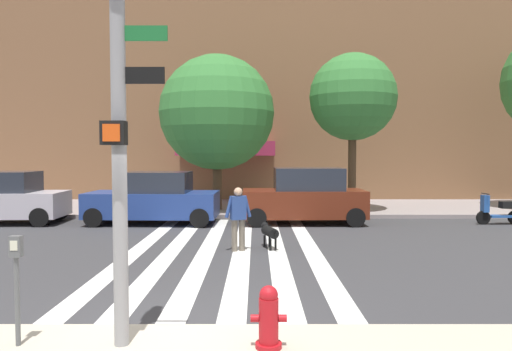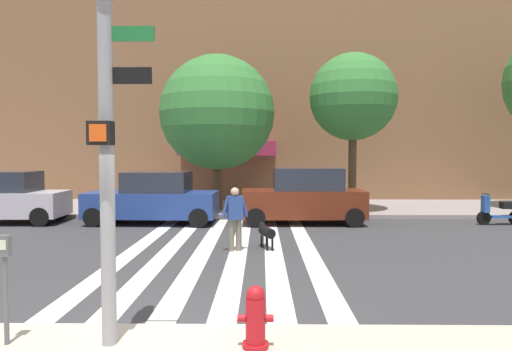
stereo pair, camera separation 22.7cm
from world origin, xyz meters
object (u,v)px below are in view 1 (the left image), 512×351
object	(u,v)px
parked_scooter	(497,211)
dog_on_leash	(267,232)
fire_hydrant	(266,318)
street_tree_middle	(350,98)
parked_car_third_in_line	(303,197)
traffic_light_pole	(115,69)
parking_meter_curbside	(14,275)
parked_car_behind_first	(152,199)
pedestrian_dog_walker	(236,215)
street_tree_nearest	(215,113)

from	to	relation	value
parked_scooter	dog_on_leash	distance (m)	9.24
fire_hydrant	street_tree_middle	xyz separation A→B (m)	(3.77, 13.37, 4.25)
street_tree_middle	parked_car_third_in_line	bearing A→B (deg)	-132.04
traffic_light_pole	parked_car_third_in_line	world-z (taller)	traffic_light_pole
parking_meter_curbside	street_tree_middle	size ratio (longest dim) A/B	0.21
traffic_light_pole	parked_car_behind_first	bearing A→B (deg)	100.31
pedestrian_dog_walker	parked_scooter	bearing A→B (deg)	26.34
parking_meter_curbside	street_tree_nearest	size ratio (longest dim) A/B	0.21
parked_car_behind_first	dog_on_leash	xyz separation A→B (m)	(3.99, -4.35, -0.44)
street_tree_middle	pedestrian_dog_walker	distance (m)	9.18
parked_car_behind_first	parked_car_third_in_line	size ratio (longest dim) A/B	1.07
dog_on_leash	fire_hydrant	bearing A→B (deg)	-91.71
street_tree_nearest	pedestrian_dog_walker	world-z (taller)	street_tree_nearest
parked_car_third_in_line	parked_car_behind_first	bearing A→B (deg)	-179.98
street_tree_nearest	pedestrian_dog_walker	size ratio (longest dim) A/B	3.94
dog_on_leash	parking_meter_curbside	bearing A→B (deg)	-116.61
traffic_light_pole	street_tree_middle	xyz separation A→B (m)	(5.58, 13.34, 1.25)
parked_scooter	street_tree_nearest	bearing A→B (deg)	162.72
fire_hydrant	parked_car_third_in_line	world-z (taller)	parked_car_third_in_line
parking_meter_curbside	street_tree_middle	xyz separation A→B (m)	(6.85, 13.31, 3.74)
parking_meter_curbside	dog_on_leash	size ratio (longest dim) A/B	1.27
street_tree_middle	dog_on_leash	distance (m)	8.79
parking_meter_curbside	parked_scooter	xyz separation A→B (m)	(11.53, 10.70, -0.55)
street_tree_nearest	traffic_light_pole	bearing A→B (deg)	-90.08
fire_hydrant	street_tree_middle	world-z (taller)	street_tree_middle
traffic_light_pole	street_tree_nearest	size ratio (longest dim) A/B	0.90
street_tree_middle	fire_hydrant	bearing A→B (deg)	-105.74
parking_meter_curbside	pedestrian_dog_walker	distance (m)	6.69
traffic_light_pole	dog_on_leash	world-z (taller)	traffic_light_pole
parking_meter_curbside	parked_car_behind_first	bearing A→B (deg)	93.74
traffic_light_pole	parking_meter_curbside	bearing A→B (deg)	178.88
fire_hydrant	pedestrian_dog_walker	bearing A→B (deg)	95.55
street_tree_nearest	dog_on_leash	bearing A→B (deg)	-74.88
traffic_light_pole	parked_scooter	bearing A→B (deg)	46.29
parked_scooter	street_tree_middle	size ratio (longest dim) A/B	0.26
parking_meter_curbside	street_tree_nearest	xyz separation A→B (m)	(1.29, 13.88, 3.18)
parked_car_third_in_line	parked_scooter	world-z (taller)	parked_car_third_in_line
street_tree_middle	pedestrian_dog_walker	world-z (taller)	street_tree_middle
parked_car_behind_first	street_tree_middle	distance (m)	8.84
parked_car_third_in_line	dog_on_leash	bearing A→B (deg)	-107.74
parked_car_behind_first	street_tree_nearest	size ratio (longest dim) A/B	0.72
fire_hydrant	parked_scooter	size ratio (longest dim) A/B	0.47
dog_on_leash	parked_car_behind_first	bearing A→B (deg)	132.54
parking_meter_curbside	parked_car_behind_first	size ratio (longest dim) A/B	0.29
parked_car_behind_first	street_tree_nearest	distance (m)	4.90
parked_car_behind_first	dog_on_leash	distance (m)	5.91
fire_hydrant	parking_meter_curbside	world-z (taller)	parking_meter_curbside
fire_hydrant	parked_scooter	bearing A→B (deg)	51.87
parked_car_behind_first	parking_meter_curbside	bearing A→B (deg)	-86.26
parked_car_behind_first	dog_on_leash	bearing A→B (deg)	-47.46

